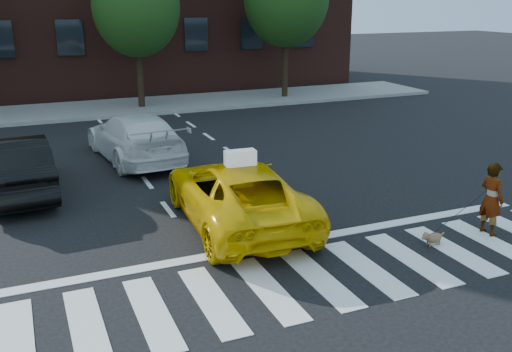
{
  "coord_description": "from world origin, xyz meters",
  "views": [
    {
      "loc": [
        -4.58,
        -7.95,
        4.77
      ],
      "look_at": [
        -0.03,
        2.79,
        1.1
      ],
      "focal_mm": 40.0,
      "sensor_mm": 36.0,
      "label": 1
    }
  ],
  "objects_px": {
    "taxi": "(237,193)",
    "woman": "(491,199)",
    "white_suv": "(135,137)",
    "dog": "(432,238)",
    "black_sedan": "(15,166)"
  },
  "relations": [
    {
      "from": "taxi",
      "to": "woman",
      "type": "height_order",
      "value": "woman"
    },
    {
      "from": "black_sedan",
      "to": "woman",
      "type": "distance_m",
      "value": 11.23
    },
    {
      "from": "dog",
      "to": "black_sedan",
      "type": "bearing_deg",
      "value": 144.78
    },
    {
      "from": "dog",
      "to": "woman",
      "type": "bearing_deg",
      "value": 6.8
    },
    {
      "from": "black_sedan",
      "to": "woman",
      "type": "height_order",
      "value": "woman"
    },
    {
      "from": "taxi",
      "to": "white_suv",
      "type": "height_order",
      "value": "white_suv"
    },
    {
      "from": "woman",
      "to": "white_suv",
      "type": "bearing_deg",
      "value": 30.03
    },
    {
      "from": "black_sedan",
      "to": "taxi",
      "type": "bearing_deg",
      "value": 134.28
    },
    {
      "from": "taxi",
      "to": "black_sedan",
      "type": "xyz_separation_m",
      "value": [
        -4.43,
        4.01,
        0.05
      ]
    },
    {
      "from": "black_sedan",
      "to": "dog",
      "type": "height_order",
      "value": "black_sedan"
    },
    {
      "from": "taxi",
      "to": "woman",
      "type": "xyz_separation_m",
      "value": [
        4.63,
        -2.62,
        0.09
      ]
    },
    {
      "from": "black_sedan",
      "to": "dog",
      "type": "relative_size",
      "value": 8.82
    },
    {
      "from": "white_suv",
      "to": "woman",
      "type": "xyz_separation_m",
      "value": [
        5.64,
        -8.63,
        0.06
      ]
    },
    {
      "from": "taxi",
      "to": "dog",
      "type": "relative_size",
      "value": 9.78
    },
    {
      "from": "white_suv",
      "to": "black_sedan",
      "type": "bearing_deg",
      "value": 24.53
    }
  ]
}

